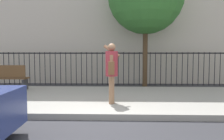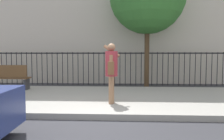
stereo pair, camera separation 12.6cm
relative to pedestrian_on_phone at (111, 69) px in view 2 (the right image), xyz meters
name	(u,v)px [view 2 (the right image)]	position (x,y,z in m)	size (l,w,h in m)	color
ground_plane	(87,120)	(-0.48, -1.16, -1.11)	(60.00, 60.00, 0.00)	#333338
sidewalk	(98,98)	(-0.48, 1.04, -1.04)	(28.00, 4.40, 0.15)	#9E9B93
iron_fence	(107,64)	(-0.48, 4.74, -0.09)	(12.03, 0.04, 1.60)	black
pedestrian_on_phone	(111,69)	(0.00, 0.00, 0.00)	(0.48, 0.65, 1.66)	#936B4C
street_bench	(8,77)	(-4.07, 2.15, -0.46)	(1.60, 0.45, 0.95)	brown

